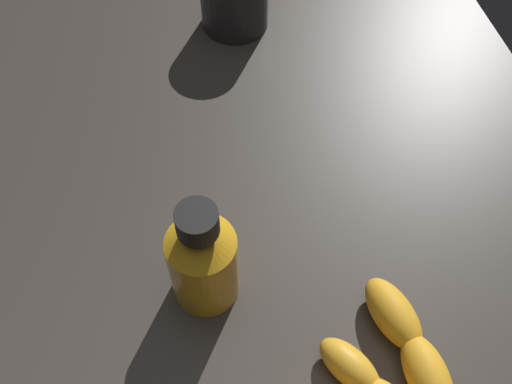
% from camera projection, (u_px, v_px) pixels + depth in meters
% --- Properties ---
extents(ground_plane, '(0.95, 0.71, 0.04)m').
position_uv_depth(ground_plane, '(283.00, 249.00, 0.67)').
color(ground_plane, '#38332D').
extents(honey_bottle, '(0.07, 0.07, 0.14)m').
position_uv_depth(honey_bottle, '(203.00, 258.00, 0.57)').
color(honey_bottle, gold).
rests_on(honey_bottle, ground_plane).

